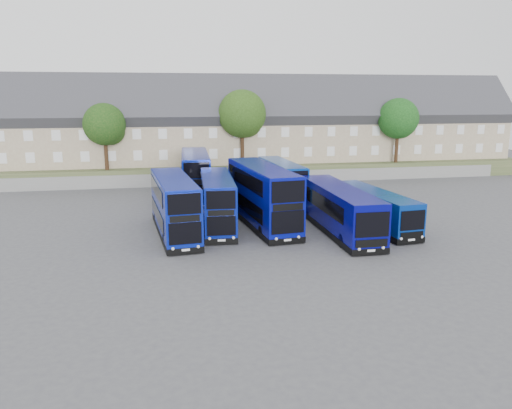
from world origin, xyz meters
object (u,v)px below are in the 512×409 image
(coach_east_a, at_px, (339,210))
(tree_mid, at_px, (243,116))
(tree_east, at_px, (399,120))
(dd_front_left, at_px, (174,207))
(tree_far, at_px, (416,115))
(tree_west, at_px, (106,126))
(dd_front_mid, at_px, (217,203))

(coach_east_a, bearing_deg, tree_mid, 98.30)
(tree_mid, height_order, tree_east, tree_mid)
(dd_front_left, xyz_separation_m, coach_east_a, (12.63, -1.54, -0.44))
(tree_far, bearing_deg, tree_mid, -165.96)
(tree_mid, xyz_separation_m, tree_far, (26.00, 6.50, -0.34))
(tree_east, height_order, tree_far, tree_far)
(tree_west, bearing_deg, dd_front_left, -72.54)
(tree_west, distance_m, tree_mid, 16.04)
(dd_front_left, height_order, tree_mid, tree_mid)
(dd_front_left, relative_size, tree_mid, 1.22)
(coach_east_a, xyz_separation_m, tree_east, (16.41, 23.64, 5.67))
(tree_mid, bearing_deg, tree_west, -178.21)
(tree_mid, relative_size, tree_east, 1.12)
(tree_east, distance_m, tree_far, 9.23)
(dd_front_mid, height_order, tree_west, tree_west)
(dd_front_mid, relative_size, coach_east_a, 0.82)
(tree_west, xyz_separation_m, tree_far, (42.00, 7.00, 0.68))
(coach_east_a, bearing_deg, tree_far, 53.67)
(dd_front_left, relative_size, tree_east, 1.38)
(dd_front_mid, height_order, tree_east, tree_east)
(tree_mid, height_order, tree_far, tree_mid)
(tree_east, bearing_deg, dd_front_left, -142.73)
(dd_front_mid, height_order, tree_mid, tree_mid)
(tree_mid, distance_m, tree_east, 20.02)
(dd_front_mid, xyz_separation_m, tree_west, (-10.41, 20.59, 5.02))
(dd_front_mid, xyz_separation_m, tree_far, (31.59, 27.59, 5.69))
(tree_west, height_order, tree_mid, tree_mid)
(dd_front_mid, xyz_separation_m, coach_east_a, (9.17, -3.05, -0.32))
(dd_front_mid, relative_size, tree_far, 1.22)
(tree_west, distance_m, tree_far, 42.58)
(tree_west, xyz_separation_m, tree_mid, (16.00, 0.50, 1.02))
(tree_west, bearing_deg, dd_front_mid, -63.18)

